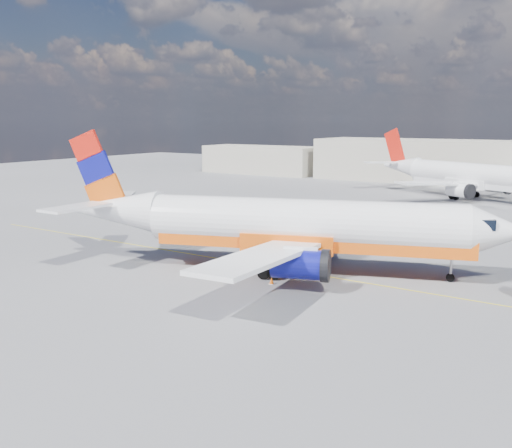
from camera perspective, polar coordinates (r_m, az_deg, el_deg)
The scene contains 7 objects.
ground at distance 44.34m, azimuth -0.75°, elevation -5.15°, with size 240.00×240.00×0.00m, color #5A5A5F.
taxi_line at distance 46.77m, azimuth 1.31°, elevation -4.31°, with size 70.00×0.15×0.01m, color yellow.
terminal_main at distance 112.28m, azimuth 23.60°, elevation 5.54°, with size 70.00×14.00×8.00m, color #AEA896.
terminal_annex at distance 127.91m, azimuth 0.58°, elevation 6.45°, with size 26.00×10.00×6.00m, color #AEA896.
main_jet at distance 44.69m, azimuth 3.38°, elevation -0.14°, with size 36.67×27.81×11.16m.
second_jet at distance 91.80m, azimuth 20.71°, elevation 4.50°, with size 33.96×25.61×10.43m.
traffic_cone at distance 41.97m, azimuth 1.57°, elevation -5.70°, with size 0.37×0.37×0.52m.
Camera 1 is at (23.91, -35.39, 11.92)m, focal length 40.00 mm.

